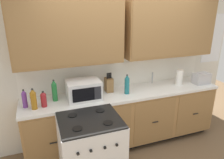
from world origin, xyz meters
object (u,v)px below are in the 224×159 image
knife_block (109,84)px  bottle_violet (24,99)px  stove_range (91,151)px  bottle_red (44,99)px  microwave (84,90)px  paper_towel_roll (179,77)px  bottle_teal (127,84)px  bottle_green (54,91)px  toaster (201,78)px  bottle_amber (33,99)px

knife_block → bottle_violet: size_ratio=1.21×
stove_range → bottle_red: bearing=132.0°
knife_block → microwave: bearing=-162.4°
microwave → paper_towel_roll: size_ratio=1.85×
bottle_teal → microwave: bearing=176.5°
bottle_red → bottle_teal: bearing=1.1°
stove_range → knife_block: bearing=56.0°
bottle_green → bottle_violet: bearing=-168.6°
toaster → microwave: bearing=177.9°
stove_range → bottle_teal: bottle_teal is taller
knife_block → bottle_teal: 0.30m
bottle_teal → toaster: bearing=-1.4°
toaster → bottle_amber: bearing=-179.6°
microwave → toaster: size_ratio=1.71×
stove_range → toaster: size_ratio=3.39×
paper_towel_roll → bottle_amber: bearing=-177.2°
knife_block → paper_towel_roll: bearing=-5.6°
microwave → bottle_violet: microwave is taller
paper_towel_roll → bottle_red: size_ratio=1.17×
toaster → bottle_red: 2.63m
bottle_amber → microwave: bearing=7.9°
microwave → toaster: (2.07, -0.08, -0.04)m
knife_block → bottle_teal: knife_block is taller
stove_range → bottle_green: (-0.33, 0.69, 0.62)m
bottle_amber → bottle_red: bottle_amber is taller
paper_towel_roll → bottle_violet: 2.48m
paper_towel_roll → bottle_amber: (-2.36, -0.11, 0.01)m
toaster → bottle_red: size_ratio=1.26×
toaster → bottle_violet: bearing=178.6°
bottle_teal → knife_block: bearing=142.4°
bottle_teal → bottle_green: bottle_green is taller
paper_towel_roll → bottle_teal: (-1.00, -0.06, 0.02)m
microwave → bottle_violet: 0.80m
paper_towel_roll → toaster: bearing=-13.5°
bottle_teal → bottle_red: (-1.23, -0.02, -0.04)m
knife_block → bottle_red: knife_block is taller
microwave → toaster: microwave is taller
microwave → bottle_red: bearing=-173.4°
bottle_red → bottle_violet: size_ratio=0.87×
microwave → bottle_violet: (-0.80, -0.00, -0.01)m
paper_towel_roll → bottle_amber: size_ratio=0.90×
bottle_teal → bottle_red: 1.24m
microwave → bottle_teal: 0.67m
bottle_green → paper_towel_roll: bearing=-1.6°
toaster → bottle_teal: bottle_teal is taller
knife_block → bottle_green: bearing=-175.8°
bottle_amber → bottle_green: bottle_green is taller
knife_block → bottle_teal: (0.23, -0.18, 0.04)m
microwave → bottle_amber: size_ratio=1.66×
stove_range → bottle_green: 0.99m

